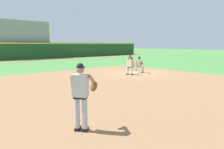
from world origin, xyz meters
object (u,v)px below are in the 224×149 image
baseball (134,79)px  pitcher (82,93)px  baserunner (130,65)px  first_base_bag (136,73)px  first_baseman (139,64)px  umpire (130,61)px

baseball → pitcher: size_ratio=0.04×
pitcher → baserunner: bearing=36.3°
first_base_bag → first_baseman: first_baseman is taller
pitcher → umpire: (11.39, 8.76, -0.27)m
first_base_bag → baserunner: (-1.06, -0.27, 0.75)m
first_base_bag → umpire: size_ratio=0.26×
pitcher → umpire: bearing=37.6°
baserunner → pitcher: bearing=-143.7°
first_base_bag → baserunner: baserunner is taller
first_base_bag → baserunner: size_ratio=0.26×
umpire → pitcher: bearing=-142.4°
first_base_bag → pitcher: 12.29m
baseball → umpire: bearing=45.2°
pitcher → first_baseman: (10.49, 6.90, -0.33)m
umpire → baseball: bearing=-134.8°
baseball → pitcher: pitcher is taller
first_base_bag → baseball: first_base_bag is taller
first_base_bag → baseball: size_ratio=5.14×
first_base_bag → pitcher: size_ratio=0.20×
pitcher → first_baseman: 12.56m
baseball → umpire: size_ratio=0.05×
umpire → first_base_bag: bearing=-124.8°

